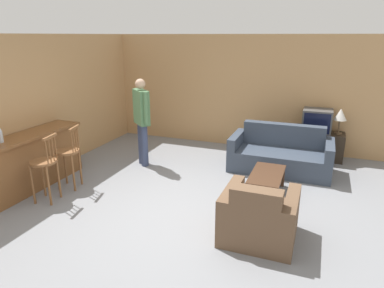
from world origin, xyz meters
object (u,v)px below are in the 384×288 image
couch_far (280,155)px  tv_unit (314,145)px  bar_chair_near (45,167)px  coffee_table (267,177)px  table_lamp (340,115)px  bottle (0,135)px  armchair_near (259,218)px  tv (317,121)px  bar_chair_mid (68,156)px  person_by_window (142,118)px

couch_far → tv_unit: couch_far is taller
bar_chair_near → coffee_table: size_ratio=1.09×
coffee_table → table_lamp: bearing=63.3°
bar_chair_near → tv_unit: 5.40m
couch_far → coffee_table: size_ratio=1.91×
couch_far → tv_unit: 1.13m
bottle → armchair_near: bearing=4.0°
armchair_near → tv: (0.55, 3.56, 0.53)m
bar_chair_near → bottle: bearing=-166.3°
coffee_table → table_lamp: size_ratio=1.88×
bar_chair_mid → person_by_window: bearing=66.0°
person_by_window → coffee_table: bearing=-11.7°
couch_far → tv_unit: bearing=57.9°
tv_unit → table_lamp: (0.44, -0.00, 0.70)m
bar_chair_near → armchair_near: size_ratio=1.18×
tv_unit → bottle: size_ratio=4.18×
bar_chair_near → tv_unit: bearing=43.1°
bar_chair_near → table_lamp: table_lamp is taller
table_lamp → tv_unit: bearing=180.0°
bar_chair_near → tv_unit: bar_chair_near is taller
table_lamp → bottle: bearing=-142.6°
bar_chair_mid → person_by_window: 1.65m
person_by_window → tv: bearing=26.9°
bar_chair_mid → couch_far: bar_chair_mid is taller
bottle → couch_far: bearing=35.9°
tv → bottle: (-4.58, -3.84, 0.25)m
bar_chair_mid → tv: (3.94, 3.13, 0.25)m
bar_chair_near → couch_far: bearing=39.2°
coffee_table → bottle: size_ratio=3.58×
table_lamp → couch_far: bearing=-137.4°
bar_chair_near → tv_unit: size_ratio=0.94×
armchair_near → bottle: size_ratio=3.32×
bottle → bar_chair_mid: bearing=47.7°
tv → table_lamp: size_ratio=1.10×
bar_chair_mid → armchair_near: 3.42m
table_lamp → tv: bearing=-179.6°
coffee_table → person_by_window: (-2.62, 0.54, 0.67)m
couch_far → tv_unit: size_ratio=1.63×
coffee_table → bottle: 4.30m
person_by_window → bar_chair_near: bearing=-107.9°
tv → table_lamp: (0.44, 0.00, 0.15)m
bar_chair_mid → couch_far: size_ratio=0.57×
armchair_near → bottle: bearing=-176.0°
couch_far → armchair_near: size_ratio=2.06×
bar_chair_near → table_lamp: (4.38, 3.68, 0.40)m
coffee_table → bar_chair_near: bearing=-155.8°
bar_chair_near → table_lamp: bearing=40.1°
bar_chair_near → table_lamp: size_ratio=2.06×
coffee_table → tv_unit: bearing=73.1°
bar_chair_near → person_by_window: bearing=72.1°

